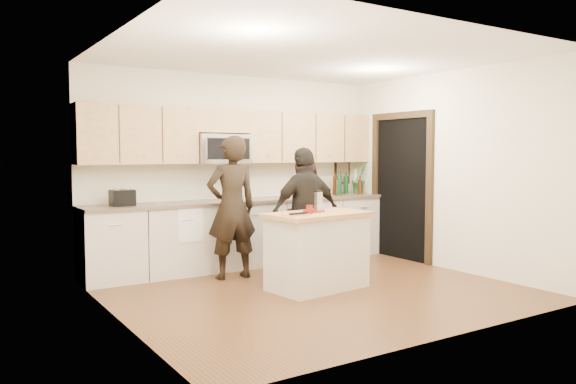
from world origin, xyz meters
TOP-DOWN VIEW (x-y plane):
  - floor at (0.00, 0.00)m, footprint 4.50×4.50m
  - room_shell at (0.00, 0.00)m, footprint 4.52×4.02m
  - back_cabinetry at (0.00, 1.69)m, footprint 4.50×0.66m
  - upper_cabinetry at (0.03, 1.83)m, footprint 4.50×0.33m
  - microwave at (-0.31, 1.80)m, footprint 0.76×0.41m
  - doorway at (2.23, 0.90)m, footprint 0.06×1.25m
  - framed_picture at (1.95, 1.98)m, footprint 0.30×0.03m
  - dish_towel at (-0.95, 1.50)m, footprint 0.34×0.60m
  - island at (0.07, 0.04)m, footprint 1.28×0.84m
  - red_plate at (0.08, 0.12)m, footprint 0.26×0.26m
  - box_grater at (0.15, 0.13)m, footprint 0.09×0.07m
  - drink_glass at (-0.09, -0.02)m, footprint 0.08×0.08m
  - cutting_board at (-0.31, -0.07)m, footprint 0.29×0.20m
  - tongs at (-0.31, -0.13)m, footprint 0.25×0.06m
  - knife at (-0.31, -0.24)m, footprint 0.21×0.04m
  - toaster at (-1.73, 1.67)m, footprint 0.28×0.23m
  - bottle_cluster at (1.82, 1.73)m, footprint 0.58×0.30m
  - orchid at (2.10, 1.72)m, footprint 0.29×0.25m
  - woman_left at (-0.52, 1.08)m, footprint 0.69×0.48m
  - woman_center at (0.49, 0.95)m, footprint 0.87×0.76m
  - woman_right at (0.28, 0.59)m, footprint 0.99×0.44m

SIDE VIEW (x-z plane):
  - floor at x=0.00m, z-range 0.00..0.00m
  - island at x=0.07m, z-range 0.00..0.90m
  - back_cabinetry at x=0.00m, z-range 0.00..0.94m
  - woman_center at x=0.49m, z-range 0.00..1.50m
  - dish_towel at x=-0.95m, z-range 0.56..1.04m
  - woman_right at x=0.28m, z-range 0.00..1.67m
  - woman_left at x=-0.52m, z-range 0.00..1.81m
  - cutting_board at x=-0.31m, z-range 0.90..0.92m
  - red_plate at x=0.08m, z-range 0.90..0.92m
  - knife at x=-0.31m, z-range 0.92..0.92m
  - tongs at x=-0.31m, z-range 0.92..0.93m
  - drink_glass at x=-0.09m, z-range 0.90..1.00m
  - box_grater at x=0.15m, z-range 0.92..1.15m
  - toaster at x=-1.73m, z-range 0.94..1.14m
  - bottle_cluster at x=1.82m, z-range 0.92..1.30m
  - doorway at x=2.23m, z-range 0.06..2.26m
  - orchid at x=2.10m, z-range 0.94..1.42m
  - framed_picture at x=1.95m, z-range 1.09..1.47m
  - microwave at x=-0.31m, z-range 1.45..1.85m
  - room_shell at x=0.00m, z-range 0.38..3.09m
  - upper_cabinetry at x=0.03m, z-range 1.47..2.22m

